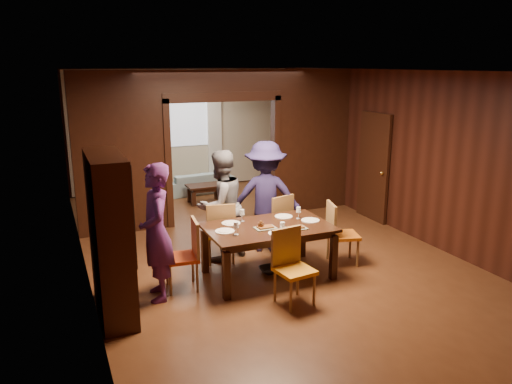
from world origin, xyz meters
name	(u,v)px	position (x,y,z in m)	size (l,w,h in m)	color
floor	(256,245)	(0.00, 0.00, 0.00)	(9.00, 9.00, 0.00)	#542D17
ceiling	(256,70)	(0.00, 0.00, 2.90)	(5.50, 9.00, 0.02)	silver
room_walls	(219,142)	(0.00, 1.89, 1.51)	(5.52, 9.01, 2.90)	black
person_purple	(156,232)	(-1.94, -1.28, 0.90)	(0.66, 0.43, 1.81)	#4F1F5D
person_grey	(221,206)	(-0.73, -0.31, 0.87)	(0.84, 0.66, 1.74)	slate
person_navy	(265,197)	(0.07, -0.22, 0.91)	(1.17, 0.67, 1.81)	#221B45
sofa	(198,182)	(0.13, 3.85, 0.25)	(1.71, 0.67, 0.50)	#99BCC9
serving_bowl	(271,221)	(-0.25, -1.14, 0.80)	(0.33, 0.33, 0.08)	black
dining_table	(268,251)	(-0.33, -1.22, 0.38)	(1.78, 1.10, 0.76)	black
coffee_table	(205,194)	(0.02, 2.94, 0.20)	(0.80, 0.50, 0.40)	black
chair_left	(181,255)	(-1.59, -1.15, 0.48)	(0.44, 0.44, 0.97)	#C13B12
chair_right	(343,233)	(0.93, -1.23, 0.48)	(0.44, 0.44, 0.97)	#CE6213
chair_far_l	(220,231)	(-0.78, -0.40, 0.48)	(0.44, 0.44, 0.97)	#C67712
chair_far_r	(275,222)	(0.19, -0.33, 0.48)	(0.44, 0.44, 0.97)	orange
chair_near	(295,268)	(-0.38, -2.14, 0.48)	(0.44, 0.44, 0.97)	orange
hutch	(110,237)	(-2.53, -1.50, 1.00)	(0.40, 1.20, 2.00)	black
door_right	(374,167)	(2.70, 0.50, 1.05)	(0.06, 0.90, 2.10)	black
window_far	(184,119)	(0.00, 4.44, 1.70)	(1.20, 0.03, 1.30)	silver
curtain_left	(155,140)	(-0.75, 4.40, 1.25)	(0.35, 0.06, 2.40)	white
curtain_right	(215,136)	(0.75, 4.40, 1.25)	(0.35, 0.06, 2.40)	white
plate_left	(225,231)	(-0.98, -1.20, 0.77)	(0.27, 0.27, 0.01)	white
plate_far_l	(231,223)	(-0.78, -0.90, 0.77)	(0.27, 0.27, 0.01)	white
plate_far_r	(284,216)	(0.07, -0.91, 0.77)	(0.27, 0.27, 0.01)	white
plate_right	(310,220)	(0.35, -1.23, 0.77)	(0.27, 0.27, 0.01)	white
plate_near	(278,233)	(-0.34, -1.57, 0.77)	(0.27, 0.27, 0.01)	white
platter_a	(265,227)	(-0.41, -1.31, 0.78)	(0.30, 0.20, 0.04)	slate
platter_b	(296,228)	(-0.03, -1.49, 0.78)	(0.30, 0.20, 0.04)	gray
wineglass_left	(236,228)	(-0.88, -1.39, 0.85)	(0.08, 0.08, 0.18)	silver
wineglass_far	(242,215)	(-0.59, -0.87, 0.85)	(0.08, 0.08, 0.18)	silver
wineglass_right	(298,213)	(0.23, -1.07, 0.85)	(0.08, 0.08, 0.18)	white
tumbler	(282,227)	(-0.25, -1.53, 0.83)	(0.07, 0.07, 0.14)	white
condiment_jar	(261,225)	(-0.47, -1.28, 0.82)	(0.08, 0.08, 0.11)	#4D2912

